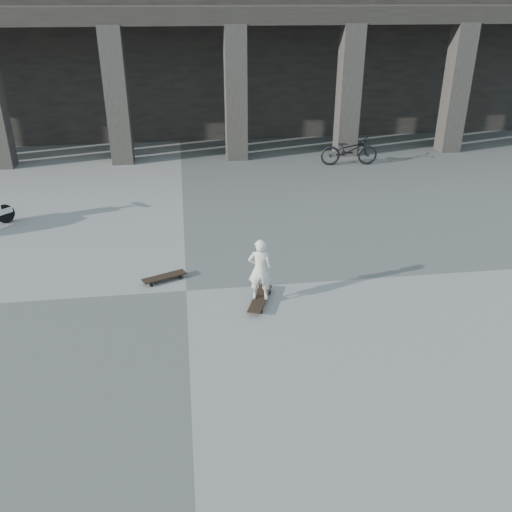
{
  "coord_description": "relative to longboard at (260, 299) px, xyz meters",
  "views": [
    {
      "loc": [
        0.09,
        -8.51,
        4.77
      ],
      "look_at": [
        1.24,
        -0.09,
        0.65
      ],
      "focal_mm": 38.0,
      "sensor_mm": 36.0,
      "label": 1
    }
  ],
  "objects": [
    {
      "name": "longboard",
      "position": [
        0.0,
        0.0,
        0.0
      ],
      "size": [
        0.55,
        0.98,
        0.1
      ],
      "rotation": [
        0.0,
        0.0,
        1.21
      ],
      "color": "black",
      "rests_on": "ground"
    },
    {
      "name": "child",
      "position": [
        -0.0,
        0.0,
        0.56
      ],
      "size": [
        0.44,
        0.33,
        1.09
      ],
      "primitive_type": "imported",
      "rotation": [
        0.0,
        0.0,
        2.94
      ],
      "color": "silver",
      "rests_on": "longboard"
    },
    {
      "name": "bicycle",
      "position": [
        3.89,
        7.89,
        0.38
      ],
      "size": [
        1.78,
        0.72,
        0.92
      ],
      "primitive_type": "imported",
      "rotation": [
        0.0,
        0.0,
        1.51
      ],
      "color": "black",
      "rests_on": "ground"
    },
    {
      "name": "skateboard_spare",
      "position": [
        -1.64,
        1.02,
        -0.0
      ],
      "size": [
        0.83,
        0.51,
        0.1
      ],
      "rotation": [
        0.0,
        0.0,
        0.4
      ],
      "color": "black",
      "rests_on": "ground"
    },
    {
      "name": "colonnade",
      "position": [
        -1.24,
        14.35,
        2.96
      ],
      "size": [
        28.0,
        8.82,
        6.0
      ],
      "color": "black",
      "rests_on": "ground"
    },
    {
      "name": "ground",
      "position": [
        -1.24,
        0.59,
        -0.08
      ],
      "size": [
        90.0,
        90.0,
        0.0
      ],
      "primitive_type": "plane",
      "color": "#51514E",
      "rests_on": "ground"
    }
  ]
}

